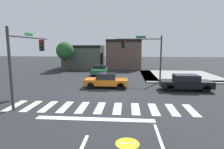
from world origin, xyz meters
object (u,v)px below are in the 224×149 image
(traffic_signal_northeast, at_px, (143,50))
(car_green, at_px, (100,70))
(traffic_signal_southwest, at_px, (27,53))
(car_black, at_px, (186,82))
(car_orange, at_px, (106,80))
(roadside_tree, at_px, (65,51))

(traffic_signal_northeast, height_order, car_green, traffic_signal_northeast)
(traffic_signal_southwest, distance_m, car_green, 14.32)
(traffic_signal_southwest, relative_size, car_black, 1.24)
(car_orange, height_order, car_green, car_orange)
(car_green, bearing_deg, traffic_signal_southwest, -14.12)
(traffic_signal_northeast, bearing_deg, car_green, -41.87)
(car_orange, height_order, car_black, car_black)
(traffic_signal_southwest, height_order, car_orange, traffic_signal_southwest)
(traffic_signal_northeast, distance_m, traffic_signal_southwest, 12.47)
(traffic_signal_southwest, xyz_separation_m, car_green, (3.42, 13.60, -2.91))
(traffic_signal_northeast, xyz_separation_m, car_green, (-5.77, 5.18, -2.98))
(traffic_signal_northeast, xyz_separation_m, roadside_tree, (-12.14, 8.80, -0.35))
(car_orange, bearing_deg, traffic_signal_southwest, -136.68)
(car_orange, xyz_separation_m, car_green, (-1.89, 8.58, 0.01))
(car_orange, bearing_deg, car_black, -4.53)
(car_green, bearing_deg, car_orange, 12.44)
(roadside_tree, bearing_deg, car_orange, -55.93)
(car_green, relative_size, roadside_tree, 0.92)
(traffic_signal_northeast, relative_size, traffic_signal_southwest, 0.92)
(car_orange, bearing_deg, car_green, 102.44)
(traffic_signal_southwest, bearing_deg, car_orange, -46.68)
(car_black, xyz_separation_m, roadside_tree, (-15.80, 12.81, 2.61))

